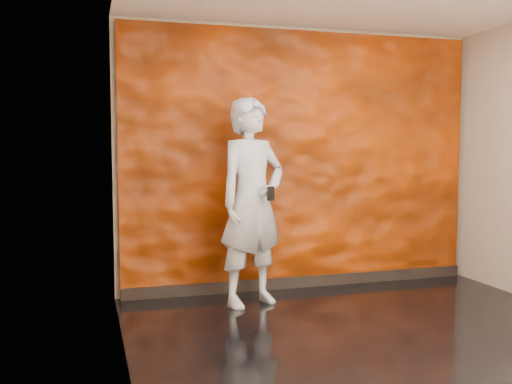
% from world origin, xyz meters
% --- Properties ---
extents(room, '(4.02, 4.02, 2.81)m').
position_xyz_m(room, '(0.00, 0.00, 1.40)').
color(room, black).
rests_on(room, ground).
extents(feature_wall, '(3.90, 0.06, 2.75)m').
position_xyz_m(feature_wall, '(0.00, 1.96, 1.38)').
color(feature_wall, '#BE3900').
rests_on(feature_wall, ground).
extents(baseboard, '(3.90, 0.04, 0.12)m').
position_xyz_m(baseboard, '(0.00, 1.92, 0.06)').
color(baseboard, black).
rests_on(baseboard, ground).
extents(man, '(0.85, 0.70, 2.00)m').
position_xyz_m(man, '(-0.72, 1.44, 1.00)').
color(man, '#9DA1AC').
rests_on(man, ground).
extents(phone, '(0.07, 0.03, 0.13)m').
position_xyz_m(phone, '(-0.62, 1.18, 1.10)').
color(phone, black).
rests_on(phone, man).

